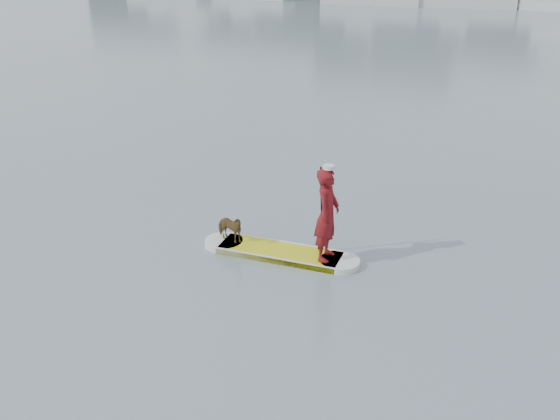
% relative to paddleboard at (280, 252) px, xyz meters
% --- Properties ---
extents(ground, '(140.00, 140.00, 0.00)m').
position_rel_paddleboard_xyz_m(ground, '(-2.42, 1.56, -0.06)').
color(ground, slate).
rests_on(ground, ground).
extents(paddleboard, '(3.30, 0.95, 0.12)m').
position_rel_paddleboard_xyz_m(paddleboard, '(0.00, 0.00, 0.00)').
color(paddleboard, '#CFCD13').
rests_on(paddleboard, ground).
extents(paddler, '(0.48, 0.70, 1.87)m').
position_rel_paddleboard_xyz_m(paddler, '(0.96, 0.06, 0.99)').
color(paddler, maroon).
rests_on(paddler, paddleboard).
extents(white_cap, '(0.22, 0.22, 0.07)m').
position_rel_paddleboard_xyz_m(white_cap, '(0.96, 0.06, 1.96)').
color(white_cap, silver).
rests_on(white_cap, paddler).
extents(dog, '(0.76, 0.46, 0.60)m').
position_rel_paddleboard_xyz_m(dog, '(-1.11, -0.07, 0.36)').
color(dog, '#53371C').
rests_on(dog, paddleboard).
extents(paddle, '(0.10, 0.30, 2.00)m').
position_rel_paddleboard_xyz_m(paddle, '(0.74, 0.34, 0.74)').
color(paddle, black).
rests_on(paddle, ground).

